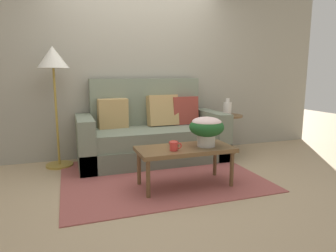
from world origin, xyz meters
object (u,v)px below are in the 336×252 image
(couch, at_px, (152,135))
(table_vase, at_px, (227,108))
(snack_bowl, at_px, (174,143))
(potted_plant, at_px, (207,127))
(side_table, at_px, (227,127))
(coffee_table, at_px, (185,152))
(coffee_mug, at_px, (175,146))
(floor_lamp, at_px, (53,68))

(couch, height_order, table_vase, couch)
(snack_bowl, bearing_deg, potted_plant, -22.27)
(couch, distance_m, table_vase, 1.27)
(couch, relative_size, table_vase, 7.95)
(couch, xyz_separation_m, side_table, (1.22, 0.00, 0.06))
(couch, xyz_separation_m, potted_plant, (0.29, -1.13, 0.29))
(coffee_table, height_order, coffee_mug, coffee_mug)
(potted_plant, bearing_deg, coffee_mug, -171.00)
(couch, relative_size, floor_lamp, 1.30)
(floor_lamp, xyz_separation_m, snack_bowl, (1.23, -1.11, -0.83))
(couch, distance_m, side_table, 1.22)
(side_table, height_order, table_vase, table_vase)
(coffee_table, relative_size, snack_bowl, 9.02)
(couch, bearing_deg, table_vase, 1.00)
(coffee_table, bearing_deg, table_vase, 43.95)
(coffee_table, bearing_deg, floor_lamp, 137.40)
(coffee_table, relative_size, table_vase, 4.06)
(couch, bearing_deg, floor_lamp, 174.84)
(floor_lamp, bearing_deg, coffee_mug, -48.37)
(side_table, bearing_deg, coffee_mug, -137.76)
(couch, bearing_deg, coffee_table, -86.94)
(floor_lamp, xyz_separation_m, coffee_mug, (1.17, -1.31, -0.82))
(side_table, relative_size, table_vase, 2.34)
(table_vase, bearing_deg, snack_bowl, -141.01)
(couch, xyz_separation_m, table_vase, (1.23, 0.02, 0.35))
(potted_plant, xyz_separation_m, snack_bowl, (-0.33, 0.14, -0.18))
(coffee_table, height_order, floor_lamp, floor_lamp)
(potted_plant, distance_m, table_vase, 1.49)
(snack_bowl, bearing_deg, coffee_mug, -107.96)
(coffee_mug, relative_size, table_vase, 0.49)
(coffee_table, xyz_separation_m, side_table, (1.16, 1.11, 0.02))
(table_vase, bearing_deg, potted_plant, -128.84)
(floor_lamp, bearing_deg, snack_bowl, -42.17)
(coffee_table, relative_size, potted_plant, 2.76)
(table_vase, bearing_deg, floor_lamp, 177.87)
(coffee_mug, relative_size, snack_bowl, 1.09)
(coffee_table, xyz_separation_m, floor_lamp, (-1.32, 1.22, 0.91))
(couch, xyz_separation_m, coffee_table, (0.06, -1.10, 0.03))
(couch, distance_m, snack_bowl, 1.01)
(potted_plant, bearing_deg, floor_lamp, 141.32)
(couch, xyz_separation_m, snack_bowl, (-0.04, -1.00, 0.12))
(coffee_table, distance_m, coffee_mug, 0.21)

